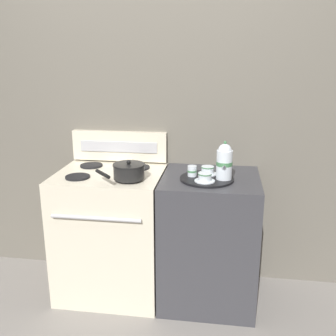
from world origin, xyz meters
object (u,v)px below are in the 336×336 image
serving_tray (207,179)px  stove (112,233)px  saucepan (128,171)px  teacup_right (208,170)px  teapot (224,161)px  creamer_jug (192,171)px  teacup_left (205,177)px

serving_tray → stove: bearing=174.9°
saucepan → teacup_right: size_ratio=2.33×
saucepan → teapot: bearing=7.0°
stove → creamer_jug: (0.57, -0.03, 0.49)m
serving_tray → teacup_right: (0.00, 0.08, 0.03)m
teacup_right → creamer_jug: size_ratio=1.88×
teacup_left → saucepan: bearing=-179.4°
teapot → serving_tray: bearing=176.6°
saucepan → creamer_jug: (0.40, 0.10, -0.01)m
stove → teapot: (0.77, -0.07, 0.57)m
serving_tray → teacup_right: bearing=89.7°
stove → teacup_left: 0.82m
stove → teacup_right: size_ratio=7.04×
stove → saucepan: saucepan is taller
teacup_left → serving_tray: bearing=82.9°
teapot → teacup_right: bearing=140.5°
serving_tray → teapot: 0.16m
serving_tray → teacup_right: size_ratio=2.68×
stove → serving_tray: (0.66, -0.06, 0.45)m
stove → creamer_jug: size_ratio=13.27×
teacup_left → teapot: bearing=30.4°
teapot → creamer_jug: teapot is taller
saucepan → serving_tray: 0.50m
stove → creamer_jug: creamer_jug is taller
saucepan → teacup_right: saucepan is taller
serving_tray → teapot: size_ratio=1.41×
creamer_jug → teapot: bearing=-8.7°
serving_tray → teacup_right: 0.09m
teapot → creamer_jug: 0.22m
teacup_left → stove: bearing=168.4°
teacup_left → creamer_jug: bearing=131.3°
creamer_jug → saucepan: bearing=-165.2°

